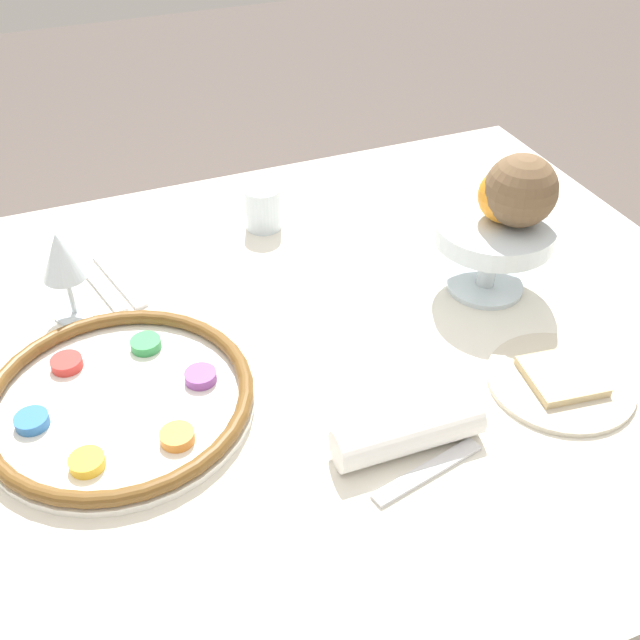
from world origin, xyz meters
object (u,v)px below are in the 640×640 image
object	(u,v)px
wine_glass	(61,259)
napkin_roll	(408,432)
coconut	(521,191)
bread_plate	(561,380)
fruit_stand	(493,238)
cup_near	(263,208)
seder_plate	(119,399)
orange_fruit	(506,195)

from	to	relation	value
wine_glass	napkin_roll	distance (m)	0.55
coconut	bread_plate	world-z (taller)	coconut
fruit_stand	cup_near	world-z (taller)	fruit_stand
coconut	bread_plate	bearing A→B (deg)	-102.35
seder_plate	bread_plate	bearing A→B (deg)	-17.58
seder_plate	orange_fruit	bearing A→B (deg)	5.04
coconut	fruit_stand	bearing A→B (deg)	152.32
wine_glass	fruit_stand	distance (m)	0.63
wine_glass	seder_plate	bearing A→B (deg)	-82.79
coconut	napkin_roll	xyz separation A→B (m)	(-0.29, -0.24, -0.15)
napkin_roll	fruit_stand	bearing A→B (deg)	43.35
wine_glass	cup_near	size ratio (longest dim) A/B	1.88
coconut	napkin_roll	bearing A→B (deg)	-140.70
wine_glass	coconut	distance (m)	0.66
coconut	cup_near	bearing A→B (deg)	132.52
seder_plate	coconut	distance (m)	0.62
seder_plate	wine_glass	xyz separation A→B (m)	(-0.03, 0.22, 0.08)
bread_plate	napkin_roll	xyz separation A→B (m)	(-0.24, -0.02, 0.02)
seder_plate	bread_plate	world-z (taller)	seder_plate
seder_plate	orange_fruit	world-z (taller)	orange_fruit
orange_fruit	cup_near	bearing A→B (deg)	132.47
orange_fruit	coconut	xyz separation A→B (m)	(0.01, -0.01, 0.01)
bread_plate	cup_near	size ratio (longest dim) A/B	2.61
fruit_stand	cup_near	distance (m)	0.40
orange_fruit	cup_near	world-z (taller)	orange_fruit
fruit_stand	bread_plate	bearing A→B (deg)	-95.56
coconut	orange_fruit	bearing A→B (deg)	133.54
seder_plate	orange_fruit	distance (m)	0.61
napkin_roll	orange_fruit	bearing A→B (deg)	42.28
seder_plate	coconut	world-z (taller)	coconut
orange_fruit	wine_glass	bearing A→B (deg)	164.48
cup_near	fruit_stand	bearing A→B (deg)	-48.84
orange_fruit	napkin_roll	xyz separation A→B (m)	(-0.28, -0.25, -0.14)
bread_plate	napkin_roll	world-z (taller)	napkin_roll
coconut	napkin_roll	distance (m)	0.40
wine_glass	napkin_roll	xyz separation A→B (m)	(0.34, -0.42, -0.07)
coconut	napkin_roll	size ratio (longest dim) A/B	0.56
fruit_stand	orange_fruit	bearing A→B (deg)	5.86
bread_plate	napkin_roll	bearing A→B (deg)	-174.58
cup_near	wine_glass	bearing A→B (deg)	-159.33
orange_fruit	fruit_stand	bearing A→B (deg)	-174.14
wine_glass	coconut	xyz separation A→B (m)	(0.63, -0.19, 0.07)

